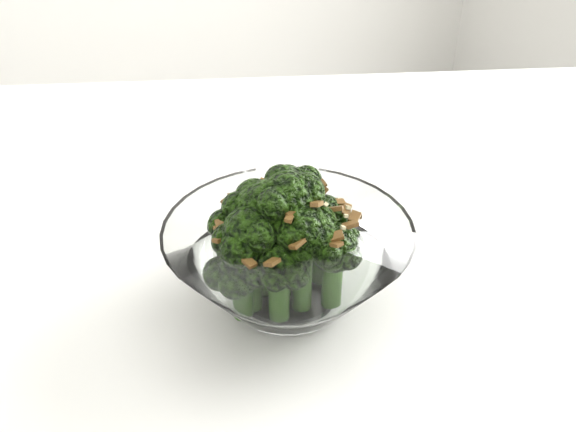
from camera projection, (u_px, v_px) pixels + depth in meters
name	position (u px, v px, depth m)	size (l,w,h in m)	color
table	(186.00, 299.00, 0.61)	(1.42, 1.21, 0.75)	white
broccoli_dish	(287.00, 254.00, 0.48)	(0.19, 0.19, 0.12)	white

